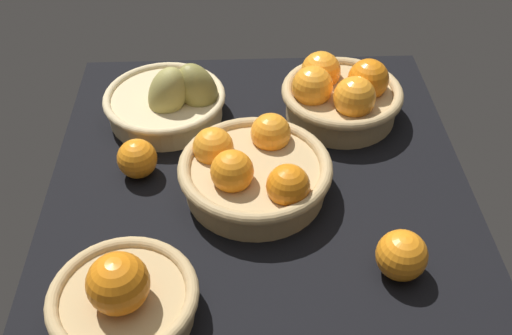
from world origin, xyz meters
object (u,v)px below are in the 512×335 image
at_px(basket_near_right, 340,94).
at_px(basket_far_left, 123,299).
at_px(loose_orange_back_gap, 137,159).
at_px(basket_center, 254,171).
at_px(basket_far_right_pears, 170,101).
at_px(loose_orange_front_gap, 402,255).

height_order(basket_near_right, basket_far_left, basket_far_left).
height_order(basket_far_left, loose_orange_back_gap, basket_far_left).
bearing_deg(loose_orange_back_gap, basket_center, -103.83).
bearing_deg(basket_center, basket_far_right_pears, 36.10).
relative_size(basket_near_right, basket_center, 0.91).
bearing_deg(loose_orange_front_gap, basket_far_left, 99.00).
xyz_separation_m(basket_near_right, loose_orange_back_gap, (-0.15, 0.37, -0.01)).
distance_m(loose_orange_front_gap, loose_orange_back_gap, 0.47).
relative_size(basket_center, basket_far_right_pears, 1.09).
xyz_separation_m(basket_far_right_pears, loose_orange_front_gap, (-0.39, -0.36, -0.00)).
bearing_deg(basket_far_left, basket_center, -37.14).
distance_m(basket_far_left, loose_orange_back_gap, 0.29).
bearing_deg(basket_far_right_pears, basket_center, -143.90).
bearing_deg(loose_orange_front_gap, loose_orange_back_gap, 60.21).
xyz_separation_m(basket_near_right, basket_far_right_pears, (0.01, 0.32, -0.01)).
bearing_deg(basket_far_left, loose_orange_front_gap, -81.00).
distance_m(basket_far_right_pears, basket_far_left, 0.46).
distance_m(basket_center, basket_far_right_pears, 0.26).
height_order(basket_center, loose_orange_back_gap, basket_center).
xyz_separation_m(basket_center, loose_orange_front_gap, (-0.18, -0.21, -0.01)).
distance_m(basket_far_left, loose_orange_front_gap, 0.40).
xyz_separation_m(basket_center, basket_far_right_pears, (0.21, 0.15, -0.00)).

